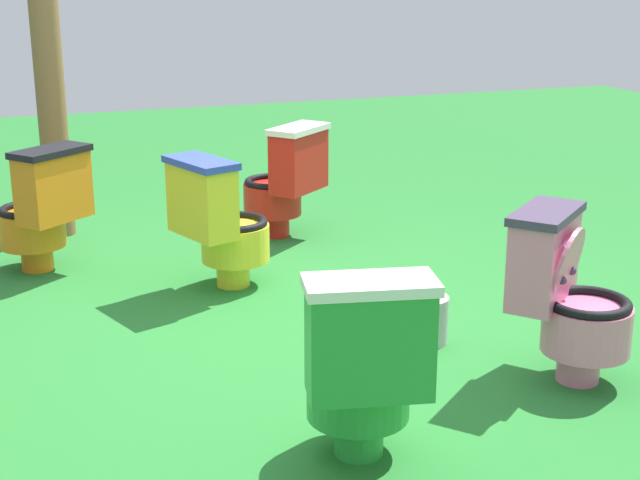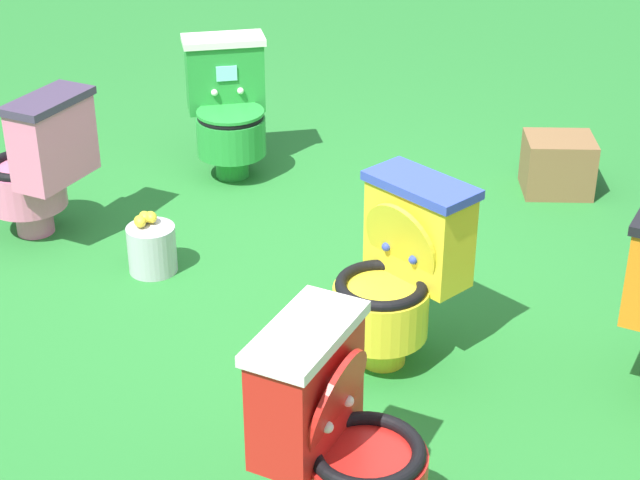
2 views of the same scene
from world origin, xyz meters
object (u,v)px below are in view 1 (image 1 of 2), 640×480
at_px(toilet_orange, 42,208).
at_px(toilet_red, 285,180).
at_px(lemon_bucket, 425,318).
at_px(toilet_green, 363,367).
at_px(toilet_pink, 566,294).
at_px(wooden_post, 48,64).
at_px(toilet_yellow, 220,222).

height_order(toilet_orange, toilet_red, same).
distance_m(toilet_orange, lemon_bucket, 2.30).
bearing_deg(toilet_green, lemon_bucket, 65.10).
relative_size(toilet_red, toilet_pink, 1.00).
bearing_deg(wooden_post, toilet_yellow, -152.42).
height_order(toilet_orange, toilet_green, same).
xyz_separation_m(toilet_orange, wooden_post, (0.76, -0.15, 0.72)).
bearing_deg(toilet_yellow, lemon_bucket, 15.00).
bearing_deg(wooden_post, toilet_pink, -148.73).
distance_m(toilet_green, lemon_bucket, 1.18).
xyz_separation_m(toilet_red, lemon_bucket, (-1.85, -0.08, -0.26)).
xyz_separation_m(toilet_red, toilet_yellow, (-0.81, 0.62, 0.00)).
xyz_separation_m(toilet_orange, toilet_yellow, (-0.61, -0.87, 0.00)).
bearing_deg(toilet_red, wooden_post, 117.12).
relative_size(toilet_orange, lemon_bucket, 2.63).
xyz_separation_m(toilet_pink, wooden_post, (2.96, 1.80, 0.72)).
bearing_deg(toilet_pink, wooden_post, -98.76).
xyz_separation_m(toilet_orange, toilet_green, (-2.57, -0.88, -0.00)).
bearing_deg(toilet_yellow, toilet_green, -18.74).
xyz_separation_m(toilet_orange, toilet_red, (0.19, -1.49, 0.00)).
bearing_deg(toilet_pink, toilet_yellow, -95.77).
bearing_deg(lemon_bucket, toilet_yellow, 34.03).
bearing_deg(wooden_post, toilet_orange, 168.78).
distance_m(toilet_pink, lemon_bucket, 0.71).
relative_size(toilet_orange, toilet_green, 1.00).
relative_size(toilet_red, wooden_post, 0.33).
distance_m(toilet_green, wooden_post, 3.49).
distance_m(toilet_red, toilet_yellow, 1.02).
height_order(toilet_orange, toilet_yellow, same).
bearing_deg(toilet_orange, wooden_post, 40.34).
distance_m(toilet_red, wooden_post, 1.62).
relative_size(toilet_red, toilet_yellow, 1.00).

